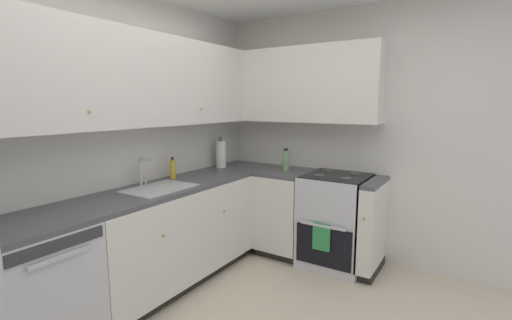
{
  "coord_description": "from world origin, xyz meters",
  "views": [
    {
      "loc": [
        -1.74,
        -1.03,
        1.62
      ],
      "look_at": [
        0.99,
        0.7,
        1.11
      ],
      "focal_mm": 24.99,
      "sensor_mm": 36.0,
      "label": 1
    }
  ],
  "objects_px": {
    "oven_range": "(336,220)",
    "paper_towel_roll": "(221,154)",
    "oil_bottle": "(286,160)",
    "soap_bottle": "(173,169)",
    "dishwasher": "(37,294)"
  },
  "relations": [
    {
      "from": "oven_range",
      "to": "soap_bottle",
      "type": "relative_size",
      "value": 5.14
    },
    {
      "from": "dishwasher",
      "to": "oven_range",
      "type": "bearing_deg",
      "value": -25.54
    },
    {
      "from": "oven_range",
      "to": "oil_bottle",
      "type": "xyz_separation_m",
      "value": [
        -0.02,
        0.57,
        0.56
      ]
    },
    {
      "from": "paper_towel_roll",
      "to": "oil_bottle",
      "type": "bearing_deg",
      "value": -73.41
    },
    {
      "from": "oven_range",
      "to": "oil_bottle",
      "type": "bearing_deg",
      "value": 91.86
    },
    {
      "from": "oven_range",
      "to": "paper_towel_roll",
      "type": "relative_size",
      "value": 2.98
    },
    {
      "from": "oven_range",
      "to": "soap_bottle",
      "type": "height_order",
      "value": "soap_bottle"
    },
    {
      "from": "oil_bottle",
      "to": "oven_range",
      "type": "bearing_deg",
      "value": -88.14
    },
    {
      "from": "oven_range",
      "to": "paper_towel_roll",
      "type": "distance_m",
      "value": 1.42
    },
    {
      "from": "oven_range",
      "to": "oil_bottle",
      "type": "height_order",
      "value": "oil_bottle"
    },
    {
      "from": "oven_range",
      "to": "paper_towel_roll",
      "type": "bearing_deg",
      "value": 100.19
    },
    {
      "from": "soap_bottle",
      "to": "paper_towel_roll",
      "type": "height_order",
      "value": "paper_towel_roll"
    },
    {
      "from": "oven_range",
      "to": "paper_towel_roll",
      "type": "xyz_separation_m",
      "value": [
        -0.23,
        1.27,
        0.6
      ]
    },
    {
      "from": "soap_bottle",
      "to": "oil_bottle",
      "type": "distance_m",
      "value": 1.18
    },
    {
      "from": "paper_towel_roll",
      "to": "oil_bottle",
      "type": "relative_size",
      "value": 1.49
    }
  ]
}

